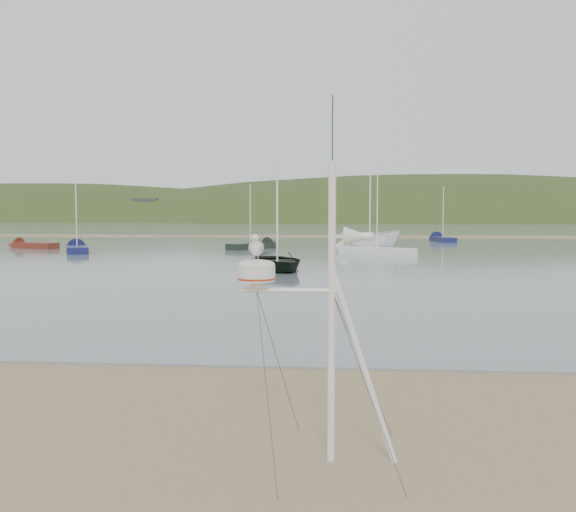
# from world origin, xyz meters

# --- Properties ---
(ground) EXTENTS (560.00, 560.00, 0.00)m
(ground) POSITION_xyz_m (0.00, 0.00, 0.00)
(ground) COLOR #876F4E
(ground) RESTS_ON ground
(water) EXTENTS (560.00, 256.00, 0.04)m
(water) POSITION_xyz_m (0.00, 132.00, 0.02)
(water) COLOR slate
(water) RESTS_ON ground
(sandbar) EXTENTS (560.00, 7.00, 0.07)m
(sandbar) POSITION_xyz_m (0.00, 70.00, 0.07)
(sandbar) COLOR #876F4E
(sandbar) RESTS_ON water
(hill_ridge) EXTENTS (620.00, 180.00, 80.00)m
(hill_ridge) POSITION_xyz_m (18.52, 235.00, -19.70)
(hill_ridge) COLOR #293A18
(hill_ridge) RESTS_ON ground
(far_cottages) EXTENTS (294.40, 6.30, 8.00)m
(far_cottages) POSITION_xyz_m (3.00, 196.00, 4.00)
(far_cottages) COLOR silver
(far_cottages) RESTS_ON ground
(mast_rig) EXTENTS (1.94, 2.07, 4.37)m
(mast_rig) POSITION_xyz_m (2.51, -0.36, 1.05)
(mast_rig) COLOR white
(mast_rig) RESTS_ON ground
(boat_dark) EXTENTS (3.49, 2.18, 4.72)m
(boat_dark) POSITION_xyz_m (-0.42, 23.64, 2.40)
(boat_dark) COLOR black
(boat_dark) RESTS_ON water
(boat_white) EXTENTS (2.18, 2.15, 4.54)m
(boat_white) POSITION_xyz_m (5.10, 38.30, 2.31)
(boat_white) COLOR white
(boat_white) RESTS_ON water
(sailboat_white_near) EXTENTS (6.83, 6.41, 7.47)m
(sailboat_white_near) POSITION_xyz_m (3.99, 37.94, 0.30)
(sailboat_white_near) COLOR white
(sailboat_white_near) RESTS_ON ground
(sailboat_blue_far) EXTENTS (2.33, 6.37, 6.21)m
(sailboat_blue_far) POSITION_xyz_m (13.48, 58.63, 0.30)
(sailboat_blue_far) COLOR #151A4C
(sailboat_blue_far) RESTS_ON ground
(dinghy_red_far) EXTENTS (5.50, 3.07, 1.31)m
(dinghy_red_far) POSITION_xyz_m (-23.89, 42.39, 0.29)
(dinghy_red_far) COLOR maroon
(dinghy_red_far) RESTS_ON ground
(sailboat_dark_mid) EXTENTS (4.54, 5.52, 5.80)m
(sailboat_dark_mid) POSITION_xyz_m (-3.65, 43.42, 0.30)
(sailboat_dark_mid) COLOR black
(sailboat_dark_mid) RESTS_ON ground
(sailboat_blue_near) EXTENTS (3.92, 6.12, 6.06)m
(sailboat_blue_near) POSITION_xyz_m (-17.42, 38.02, 0.30)
(sailboat_blue_near) COLOR #151A4C
(sailboat_blue_near) RESTS_ON ground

